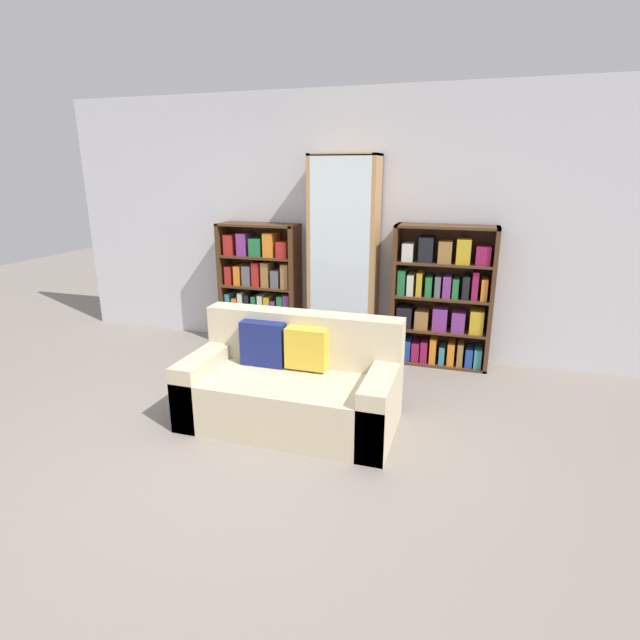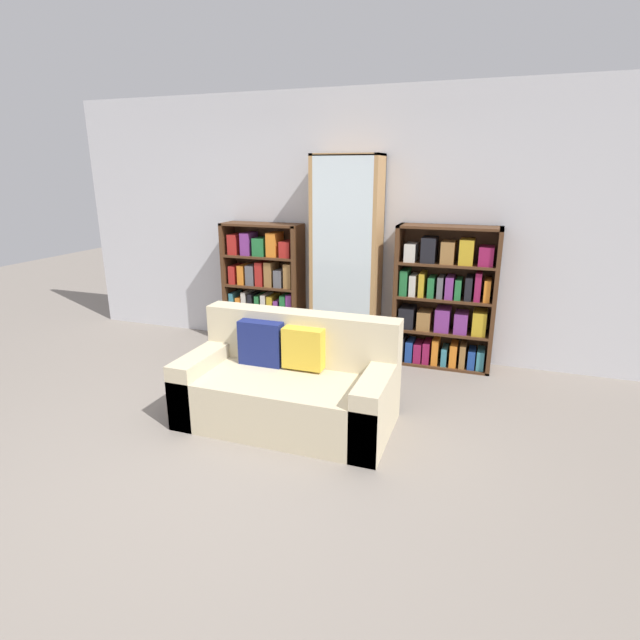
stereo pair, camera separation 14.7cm
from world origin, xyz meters
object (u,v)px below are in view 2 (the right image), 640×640
at_px(display_cabinet, 347,259).
at_px(bookshelf_right, 444,301).
at_px(bookshelf_left, 264,288).
at_px(couch, 289,386).
at_px(wine_bottle, 354,370).

height_order(display_cabinet, bookshelf_right, display_cabinet).
bearing_deg(display_cabinet, bookshelf_left, 179.04).
xyz_separation_m(couch, bookshelf_left, (-0.97, 1.60, 0.36)).
bearing_deg(couch, wine_bottle, 68.72).
xyz_separation_m(couch, wine_bottle, (0.31, 0.80, -0.14)).
bearing_deg(couch, display_cabinet, 90.39).
height_order(bookshelf_left, bookshelf_right, bookshelf_right).
relative_size(couch, bookshelf_right, 1.15).
relative_size(bookshelf_right, wine_bottle, 3.80).
relative_size(couch, display_cabinet, 0.78).
bearing_deg(wine_bottle, bookshelf_right, 49.73).
bearing_deg(display_cabinet, couch, -89.61).
xyz_separation_m(bookshelf_left, bookshelf_right, (1.96, 0.00, 0.01)).
xyz_separation_m(display_cabinet, wine_bottle, (0.32, -0.79, -0.88)).
xyz_separation_m(couch, display_cabinet, (-0.01, 1.59, 0.74)).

